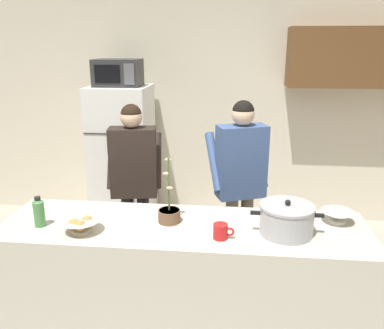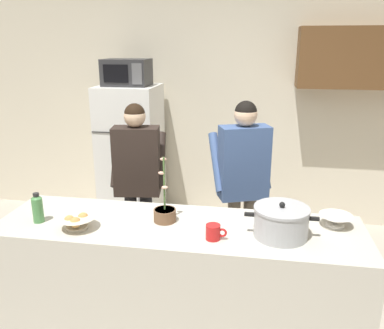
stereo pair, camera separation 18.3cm
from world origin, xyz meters
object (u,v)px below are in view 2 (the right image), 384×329
at_px(refrigerator, 131,157).
at_px(person_by_sink, 243,173).
at_px(cooking_pot, 281,222).
at_px(bread_bowl, 77,222).
at_px(person_near_pot, 137,171).
at_px(bottle_near_edge, 38,208).
at_px(microwave, 127,72).
at_px(empty_bowl, 336,220).
at_px(potted_orchid, 165,213).
at_px(coffee_mug, 214,232).

xyz_separation_m(refrigerator, person_by_sink, (1.30, -0.95, 0.20)).
bearing_deg(cooking_pot, bread_bowl, -174.86).
distance_m(person_near_pot, bottle_near_edge, 1.07).
relative_size(person_near_pot, person_by_sink, 0.97).
xyz_separation_m(refrigerator, person_near_pot, (0.37, -0.96, 0.17)).
relative_size(refrigerator, microwave, 3.38).
distance_m(microwave, cooking_pot, 2.56).
distance_m(person_near_pot, person_by_sink, 0.93).
bearing_deg(person_near_pot, bread_bowl, -94.51).
distance_m(refrigerator, empty_bowl, 2.58).
distance_m(person_by_sink, bread_bowl, 1.47).
bearing_deg(potted_orchid, coffee_mug, -29.80).
distance_m(refrigerator, bottle_near_edge, 1.97).
height_order(microwave, potted_orchid, microwave).
relative_size(refrigerator, person_near_pot, 1.03).
height_order(coffee_mug, bread_bowl, bread_bowl).
bearing_deg(person_by_sink, cooking_pot, -73.95).
bearing_deg(potted_orchid, refrigerator, 114.42).
bearing_deg(coffee_mug, empty_bowl, 21.83).
distance_m(microwave, empty_bowl, 2.69).
relative_size(microwave, cooking_pot, 1.06).
bearing_deg(microwave, empty_bowl, -40.89).
distance_m(person_near_pot, coffee_mug, 1.32).
relative_size(microwave, person_by_sink, 0.30).
bearing_deg(bottle_near_edge, coffee_mug, -2.46).
bearing_deg(bread_bowl, potted_orchid, 21.31).
relative_size(bread_bowl, empty_bowl, 1.14).
relative_size(bottle_near_edge, potted_orchid, 0.46).
xyz_separation_m(cooking_pot, bottle_near_edge, (-1.59, -0.06, 0.00)).
bearing_deg(person_near_pot, bottle_near_edge, -111.01).
relative_size(person_by_sink, potted_orchid, 3.60).
relative_size(cooking_pot, bread_bowl, 1.83).
xyz_separation_m(microwave, person_near_pot, (0.37, -0.94, -0.78)).
distance_m(refrigerator, person_by_sink, 1.62).
distance_m(person_by_sink, coffee_mug, 1.07).
distance_m(person_by_sink, potted_orchid, 0.99).
bearing_deg(coffee_mug, bottle_near_edge, 177.54).
relative_size(microwave, empty_bowl, 2.21).
height_order(microwave, bread_bowl, microwave).
xyz_separation_m(refrigerator, bread_bowl, (0.29, -2.01, 0.16)).
bearing_deg(refrigerator, microwave, -89.93).
distance_m(microwave, person_near_pot, 1.28).
relative_size(coffee_mug, potted_orchid, 0.29).
height_order(refrigerator, bread_bowl, refrigerator).
height_order(cooking_pot, coffee_mug, cooking_pot).
bearing_deg(empty_bowl, person_by_sink, 130.09).
relative_size(person_near_pot, coffee_mug, 12.07).
bearing_deg(microwave, person_near_pot, -68.53).
distance_m(empty_bowl, potted_orchid, 1.12).
relative_size(microwave, bottle_near_edge, 2.33).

